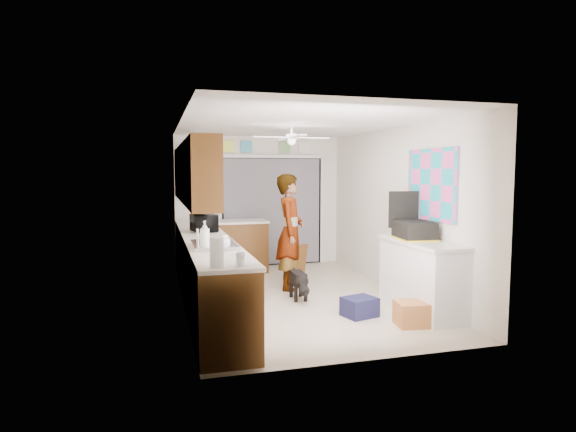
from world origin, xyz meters
TOP-DOWN VIEW (x-y plane):
  - floor at (0.00, 0.00)m, footprint 5.00×5.00m
  - ceiling at (0.00, 0.00)m, footprint 5.00×5.00m
  - wall_back at (0.00, 2.50)m, footprint 3.20×0.00m
  - wall_front at (0.00, -2.50)m, footprint 3.20×0.00m
  - wall_left at (-1.60, 0.00)m, footprint 0.00×5.00m
  - wall_right at (1.60, 0.00)m, footprint 0.00×5.00m
  - left_base_cabinets at (-1.30, 0.00)m, footprint 0.60×4.80m
  - left_countertop at (-1.29, 0.00)m, footprint 0.62×4.80m
  - upper_cabinets at (-1.44, 0.20)m, footprint 0.32×4.00m
  - sink_basin at (-1.29, -1.00)m, footprint 0.50×0.76m
  - faucet at (-1.48, -1.00)m, footprint 0.03×0.03m
  - peninsula_base at (-0.50, 2.00)m, footprint 1.00×0.60m
  - peninsula_top at (-0.50, 2.00)m, footprint 1.04×0.64m
  - back_opening_recess at (0.25, 2.47)m, footprint 2.00×0.06m
  - curtain_panel at (0.25, 2.43)m, footprint 1.90×0.03m
  - door_trim_left at (-0.77, 2.44)m, footprint 0.06×0.04m
  - door_trim_right at (1.27, 2.44)m, footprint 0.06×0.04m
  - door_trim_head at (0.25, 2.44)m, footprint 2.10×0.04m
  - header_frame_0 at (-0.60, 2.47)m, footprint 0.22×0.02m
  - header_frame_1 at (-0.25, 2.47)m, footprint 0.22×0.02m
  - header_frame_3 at (0.50, 2.47)m, footprint 0.22×0.02m
  - header_frame_4 at (0.90, 2.47)m, footprint 0.22×0.02m
  - route66_sign at (-0.95, 2.47)m, footprint 0.22×0.02m
  - right_counter_base at (1.35, -1.20)m, footprint 0.50×1.40m
  - right_counter_top at (1.34, -1.20)m, footprint 0.54×1.44m
  - abstract_painting at (1.58, -1.00)m, footprint 0.03×1.15m
  - ceiling_fan at (0.00, 0.20)m, footprint 1.14×1.14m
  - microwave at (-1.26, 0.51)m, footprint 0.41×0.52m
  - soap_bottle at (-1.41, -1.16)m, footprint 0.16×0.16m
  - cup at (-1.16, -1.01)m, footprint 0.16×0.16m
  - jar_a at (-1.18, -1.00)m, footprint 0.12×0.12m
  - jar_b at (-1.19, -2.23)m, footprint 0.09×0.09m
  - paper_towel_roll at (-1.41, -2.25)m, footprint 0.16×0.16m
  - suitcase at (1.32, -1.04)m, footprint 0.47×0.59m
  - suitcase_rim at (1.32, -1.04)m, footprint 0.50×0.63m
  - suitcase_lid at (1.32, -0.75)m, footprint 0.42×0.08m
  - cardboard_box at (1.00, -1.66)m, footprint 0.50×0.40m
  - navy_crate at (0.51, -1.15)m, footprint 0.47×0.42m
  - cabinet_door_panel at (0.32, 1.09)m, footprint 0.43×0.24m
  - man at (0.06, 0.49)m, footprint 0.65×0.77m
  - dog at (-0.00, -0.16)m, footprint 0.26×0.57m

SIDE VIEW (x-z plane):
  - floor at x=0.00m, z-range 0.00..0.00m
  - navy_crate at x=0.51m, z-range 0.00..0.24m
  - cardboard_box at x=1.00m, z-range 0.00..0.28m
  - dog at x=0.00m, z-range 0.00..0.44m
  - cabinet_door_panel at x=0.32m, z-range 0.00..0.60m
  - left_base_cabinets at x=-1.30m, z-range 0.00..0.90m
  - peninsula_base at x=-0.50m, z-range 0.00..0.90m
  - right_counter_base at x=1.35m, z-range 0.00..0.90m
  - man at x=0.06m, z-range 0.00..1.79m
  - left_countertop at x=-1.29m, z-range 0.90..0.94m
  - peninsula_top at x=-0.50m, z-range 0.90..0.94m
  - right_counter_top at x=1.34m, z-range 0.90..0.94m
  - suitcase_rim at x=1.32m, z-range 0.94..0.96m
  - sink_basin at x=-1.29m, z-range 0.92..0.98m
  - cup at x=-1.16m, z-range 0.94..1.04m
  - jar_b at x=-1.19m, z-range 0.94..1.06m
  - jar_a at x=-1.18m, z-range 0.94..1.08m
  - faucet at x=-1.48m, z-range 0.94..1.16m
  - back_opening_recess at x=0.25m, z-range 0.00..2.10m
  - door_trim_left at x=-0.77m, z-range 0.00..2.10m
  - door_trim_right at x=1.27m, z-range 0.00..2.10m
  - curtain_panel at x=0.25m, z-range 0.03..2.08m
  - suitcase at x=1.32m, z-range 0.94..1.18m
  - microwave at x=-1.26m, z-range 0.94..1.20m
  - paper_towel_roll at x=-1.41m, z-range 0.94..1.22m
  - soap_bottle at x=-1.41m, z-range 0.94..1.27m
  - wall_back at x=0.00m, z-range -0.35..2.85m
  - wall_front at x=0.00m, z-range -0.35..2.85m
  - wall_left at x=-1.60m, z-range -1.25..3.75m
  - wall_right at x=1.60m, z-range -1.25..3.75m
  - suitcase_lid at x=1.32m, z-range 1.06..1.56m
  - abstract_painting at x=1.58m, z-range 1.17..2.12m
  - upper_cabinets at x=-1.44m, z-range 1.40..2.20m
  - door_trim_head at x=0.25m, z-range 2.09..2.15m
  - header_frame_0 at x=-0.60m, z-range 2.19..2.41m
  - header_frame_1 at x=-0.25m, z-range 2.19..2.41m
  - header_frame_3 at x=0.50m, z-range 2.19..2.41m
  - header_frame_4 at x=0.90m, z-range 2.19..2.41m
  - route66_sign at x=-0.95m, z-range 2.17..2.43m
  - ceiling_fan at x=0.00m, z-range 2.20..2.44m
  - ceiling at x=0.00m, z-range 2.50..2.50m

